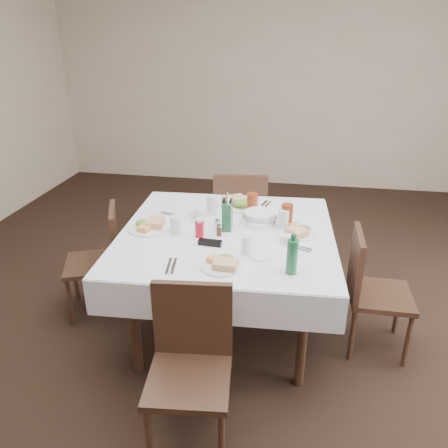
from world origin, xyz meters
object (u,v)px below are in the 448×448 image
object	(u,v)px
water_w	(175,225)
oil_cruet_dark	(227,213)
dining_table	(227,242)
chair_north	(241,216)
chair_south	(191,356)
water_s	(247,245)
water_n	(212,205)
water_e	(283,219)
chair_east	(369,285)
oil_cruet_green	(227,216)
ketchup_bottle	(199,228)
bread_basket	(260,218)
coffee_mug	(198,215)
green_bottle	(292,256)
chair_west	(103,254)

from	to	relation	value
water_w	oil_cruet_dark	world-z (taller)	oil_cruet_dark
dining_table	chair_north	bearing A→B (deg)	91.21
dining_table	water_w	bearing A→B (deg)	-164.88
chair_south	water_s	xyz separation A→B (m)	(0.20, 0.62, 0.33)
water_s	oil_cruet_dark	distance (m)	0.38
chair_north	water_n	size ratio (longest dim) A/B	6.75
water_n	water_e	world-z (taller)	same
chair_north	chair_east	bearing A→B (deg)	-41.80
chair_north	dining_table	bearing A→B (deg)	-88.79
oil_cruet_green	ketchup_bottle	world-z (taller)	oil_cruet_green
ketchup_bottle	bread_basket	bearing A→B (deg)	38.84
water_e	chair_south	bearing A→B (deg)	-111.27
ketchup_bottle	oil_cruet_green	bearing A→B (deg)	37.73
dining_table	water_s	world-z (taller)	water_s
chair_east	coffee_mug	size ratio (longest dim) A/B	7.06
water_e	ketchup_bottle	xyz separation A→B (m)	(-0.52, -0.21, -0.01)
water_e	green_bottle	world-z (taller)	green_bottle
water_s	coffee_mug	xyz separation A→B (m)	(-0.39, 0.43, -0.02)
water_n	oil_cruet_dark	bearing A→B (deg)	-56.44
chair_north	chair_south	size ratio (longest dim) A/B	1.09
water_e	chair_west	bearing A→B (deg)	-178.37
chair_west	bread_basket	world-z (taller)	bread_basket
water_s	oil_cruet_green	distance (m)	0.34
bread_basket	water_w	bearing A→B (deg)	-152.75
dining_table	chair_south	xyz separation A→B (m)	(-0.03, -0.90, -0.20)
water_n	water_s	distance (m)	0.64
chair_west	coffee_mug	world-z (taller)	coffee_mug
chair_west	water_e	xyz separation A→B (m)	(1.29, 0.04, 0.36)
chair_south	water_n	world-z (taller)	water_n
chair_east	bread_basket	size ratio (longest dim) A/B	3.49
chair_east	water_e	distance (m)	0.69
bread_basket	oil_cruet_green	world-z (taller)	oil_cruet_green
coffee_mug	water_e	bearing A→B (deg)	-4.37
oil_cruet_dark	ketchup_bottle	bearing A→B (deg)	-133.89
chair_east	coffee_mug	distance (m)	1.22
chair_north	oil_cruet_green	world-z (taller)	oil_cruet_green
chair_east	water_n	xyz separation A→B (m)	(-1.09, 0.31, 0.36)
water_s	water_e	bearing A→B (deg)	63.40
chair_north	water_n	bearing A→B (deg)	-103.95
chair_west	green_bottle	size ratio (longest dim) A/B	3.55
water_e	coffee_mug	world-z (taller)	water_e
chair_north	green_bottle	distance (m)	1.40
water_n	coffee_mug	bearing A→B (deg)	-120.94
water_w	oil_cruet_dark	xyz separation A→B (m)	(0.32, 0.14, 0.05)
chair_east	chair_west	bearing A→B (deg)	176.91
ketchup_bottle	green_bottle	xyz separation A→B (m)	(0.59, -0.36, 0.05)
water_n	green_bottle	xyz separation A→B (m)	(0.59, -0.74, 0.03)
oil_cruet_dark	ketchup_bottle	distance (m)	0.23
water_e	oil_cruet_green	bearing A→B (deg)	-165.72
water_n	green_bottle	distance (m)	0.95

